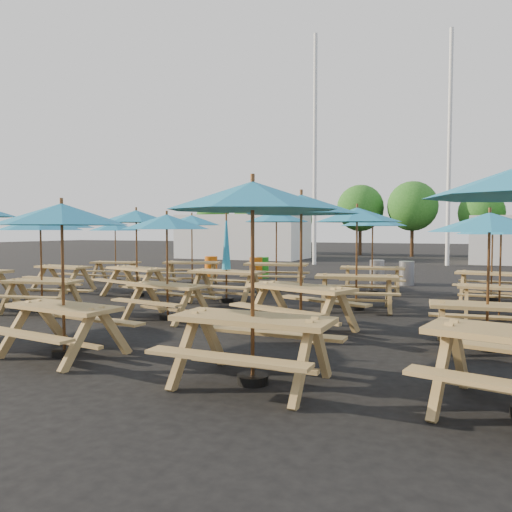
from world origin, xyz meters
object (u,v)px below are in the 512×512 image
at_px(picnic_unit_2, 62,227).
at_px(picnic_unit_5, 40,230).
at_px(picnic_unit_7, 192,225).
at_px(picnic_unit_14, 357,221).
at_px(picnic_unit_9, 167,229).
at_px(picnic_unit_12, 253,209).
at_px(picnic_unit_6, 136,222).
at_px(waste_bin_4, 407,273).
at_px(picnic_unit_13, 301,213).
at_px(waste_bin_0, 211,266).
at_px(picnic_unit_17, 489,231).
at_px(picnic_unit_3, 115,230).
at_px(picnic_unit_19, 493,228).
at_px(picnic_unit_8, 62,224).
at_px(picnic_unit_10, 226,264).
at_px(waste_bin_3, 377,272).
at_px(waste_bin_1, 256,268).
at_px(waste_bin_2, 262,268).
at_px(picnic_unit_11, 276,222).
at_px(picnic_unit_15, 373,225).
at_px(picnic_unit_18, 501,234).

bearing_deg(picnic_unit_2, picnic_unit_5, -48.43).
distance_m(picnic_unit_7, picnic_unit_14, 6.76).
xyz_separation_m(picnic_unit_7, picnic_unit_9, (2.77, -5.69, -0.15)).
xyz_separation_m(picnic_unit_12, picnic_unit_14, (-0.02, 5.99, -0.05)).
height_order(picnic_unit_6, waste_bin_4, picnic_unit_6).
bearing_deg(picnic_unit_13, waste_bin_0, 145.98).
bearing_deg(picnic_unit_6, waste_bin_0, 115.83).
bearing_deg(picnic_unit_17, picnic_unit_9, 171.18).
bearing_deg(picnic_unit_5, picnic_unit_6, 73.09).
bearing_deg(picnic_unit_13, picnic_unit_6, 172.92).
bearing_deg(picnic_unit_3, picnic_unit_19, -13.15).
relative_size(picnic_unit_6, picnic_unit_8, 1.13).
relative_size(picnic_unit_3, waste_bin_0, 2.70).
xyz_separation_m(picnic_unit_6, picnic_unit_10, (2.76, 0.01, -1.07)).
bearing_deg(waste_bin_3, waste_bin_1, -178.62).
bearing_deg(waste_bin_2, picnic_unit_8, -81.15).
bearing_deg(picnic_unit_12, waste_bin_2, 112.82).
bearing_deg(picnic_unit_14, picnic_unit_3, 151.06).
relative_size(picnic_unit_9, picnic_unit_11, 0.89).
distance_m(picnic_unit_3, picnic_unit_12, 12.73).
distance_m(picnic_unit_11, waste_bin_2, 4.12).
bearing_deg(waste_bin_1, picnic_unit_12, -66.99).
xyz_separation_m(picnic_unit_14, picnic_unit_17, (2.64, -3.10, -0.21)).
bearing_deg(picnic_unit_3, picnic_unit_15, -11.27).
xyz_separation_m(picnic_unit_11, waste_bin_4, (3.54, 2.86, -1.69)).
height_order(picnic_unit_3, picnic_unit_11, picnic_unit_11).
distance_m(picnic_unit_11, picnic_unit_17, 8.28).
bearing_deg(picnic_unit_5, picnic_unit_9, -4.18).
bearing_deg(waste_bin_3, picnic_unit_13, -89.06).
bearing_deg(picnic_unit_15, picnic_unit_11, 175.41).
relative_size(picnic_unit_11, picnic_unit_12, 1.01).
bearing_deg(picnic_unit_19, waste_bin_3, 143.39).
height_order(picnic_unit_15, picnic_unit_19, picnic_unit_15).
xyz_separation_m(picnic_unit_8, picnic_unit_9, (-0.30, 3.15, -0.06)).
bearing_deg(waste_bin_0, picnic_unit_19, -17.13).
bearing_deg(picnic_unit_18, picnic_unit_15, 134.01).
xyz_separation_m(picnic_unit_2, picnic_unit_6, (2.85, -0.20, 0.14)).
distance_m(picnic_unit_13, picnic_unit_17, 3.07).
xyz_separation_m(picnic_unit_7, waste_bin_4, (6.56, 2.80, -1.61)).
xyz_separation_m(picnic_unit_12, picnic_unit_17, (2.62, 2.90, -0.26)).
distance_m(picnic_unit_3, waste_bin_0, 4.03).
relative_size(picnic_unit_8, picnic_unit_11, 0.92).
bearing_deg(picnic_unit_9, picnic_unit_12, -35.64).
xyz_separation_m(picnic_unit_3, waste_bin_2, (4.25, 3.33, -1.43)).
height_order(picnic_unit_6, picnic_unit_17, picnic_unit_6).
bearing_deg(picnic_unit_5, picnic_unit_8, -50.71).
distance_m(picnic_unit_2, picnic_unit_5, 4.12).
bearing_deg(picnic_unit_17, picnic_unit_12, -137.51).
bearing_deg(picnic_unit_3, waste_bin_4, 3.50).
xyz_separation_m(waste_bin_0, waste_bin_1, (1.94, -0.01, 0.00)).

